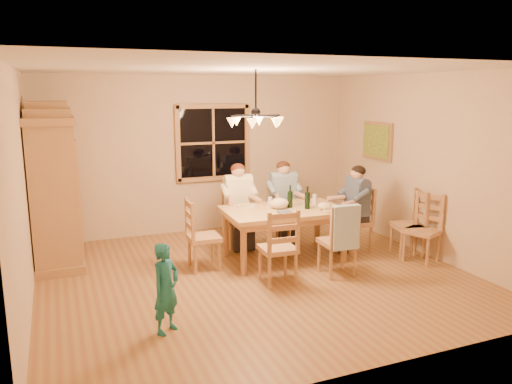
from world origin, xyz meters
name	(u,v)px	position (x,y,z in m)	size (l,w,h in m)	color
floor	(256,276)	(0.00, 0.00, 0.00)	(5.50, 5.50, 0.00)	#945F35
ceiling	(256,69)	(0.00, 0.00, 2.70)	(5.50, 5.00, 0.02)	white
wall_back	(202,154)	(0.00, 2.50, 1.35)	(5.50, 0.02, 2.70)	beige
wall_left	(21,193)	(-2.75, 0.00, 1.35)	(0.02, 5.00, 2.70)	beige
wall_right	(426,165)	(2.75, 0.00, 1.35)	(0.02, 5.00, 2.70)	beige
window	(213,143)	(0.20, 2.47, 1.55)	(1.30, 0.06, 1.30)	black
painting	(377,141)	(2.71, 1.20, 1.60)	(0.06, 0.78, 0.64)	olive
chandelier	(256,120)	(0.00, 0.00, 2.08)	(0.77, 0.68, 0.71)	black
armoire	(54,191)	(-2.42, 1.60, 1.06)	(0.66, 1.40, 2.30)	olive
dining_table	(284,216)	(0.64, 0.49, 0.66)	(1.77, 1.12, 0.76)	tan
chair_far_left	(239,228)	(0.24, 1.33, 0.30)	(0.46, 0.44, 0.99)	#A97E4A
chair_far_right	(283,223)	(1.01, 1.30, 0.30)	(0.46, 0.44, 0.99)	#A97E4A
chair_near_left	(278,260)	(0.18, -0.31, 0.30)	(0.46, 0.44, 0.99)	#A97E4A
chair_near_right	(337,253)	(1.04, -0.34, 0.30)	(0.46, 0.44, 0.99)	#A97E4A
chair_end_left	(204,248)	(-0.56, 0.54, 0.30)	(0.44, 0.46, 0.99)	#A97E4A
chair_end_right	(355,231)	(1.84, 0.45, 0.30)	(0.44, 0.46, 0.99)	#A97E4A
adult_woman	(238,195)	(0.24, 1.33, 0.84)	(0.41, 0.43, 0.87)	#F0EAB9
adult_plaid_man	(283,191)	(1.01, 1.30, 0.84)	(0.41, 0.43, 0.87)	#32668A
adult_slate_man	(356,197)	(1.84, 0.45, 0.84)	(0.43, 0.41, 0.87)	#45546F
towel	(345,228)	(1.04, -0.53, 0.70)	(0.38, 0.10, 0.58)	#99BDD0
wine_bottle_a	(290,196)	(0.76, 0.54, 0.93)	(0.08, 0.08, 0.33)	black
wine_bottle_b	(307,198)	(0.96, 0.38, 0.93)	(0.08, 0.08, 0.33)	black
plate_woman	(246,206)	(0.18, 0.85, 0.77)	(0.26, 0.26, 0.02)	white
plate_plaid	(294,202)	(0.95, 0.80, 0.77)	(0.26, 0.26, 0.02)	white
plate_slate	(322,205)	(1.25, 0.46, 0.77)	(0.26, 0.26, 0.02)	white
wine_glass_a	(270,202)	(0.52, 0.72, 0.83)	(0.06, 0.06, 0.14)	silver
wine_glass_b	(315,199)	(1.23, 0.65, 0.83)	(0.06, 0.06, 0.14)	silver
cap	(325,206)	(1.16, 0.22, 0.82)	(0.20, 0.20, 0.11)	beige
napkin	(285,212)	(0.54, 0.27, 0.78)	(0.18, 0.14, 0.03)	#45597F
cloth_bundle	(279,203)	(0.59, 0.54, 0.84)	(0.28, 0.22, 0.15)	beige
child	(166,288)	(-1.44, -1.11, 0.47)	(0.34, 0.23, 0.95)	#1B707C
chair_spare_front	(422,241)	(2.45, -0.35, 0.30)	(0.56, 0.57, 0.99)	#A97E4A
chair_spare_back	(407,235)	(2.45, -0.03, 0.30)	(0.51, 0.53, 0.99)	#A97E4A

